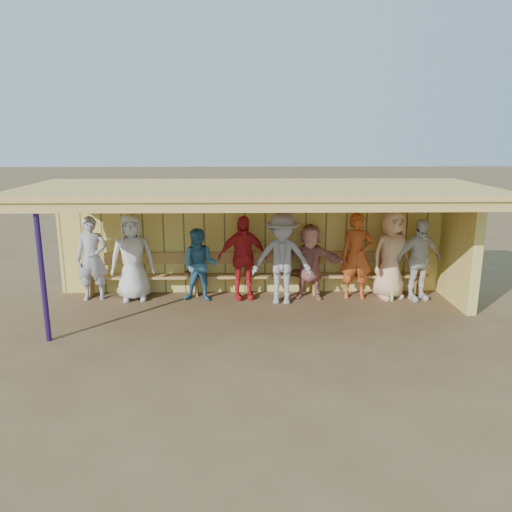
{
  "coord_description": "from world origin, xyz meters",
  "views": [
    {
      "loc": [
        -0.21,
        -9.46,
        3.46
      ],
      "look_at": [
        0.0,
        0.35,
        1.05
      ],
      "focal_mm": 35.0,
      "sensor_mm": 36.0,
      "label": 1
    }
  ],
  "objects_px": {
    "player_f": "(310,262)",
    "player_extra": "(419,260)",
    "player_d": "(243,258)",
    "player_a": "(92,259)",
    "player_b": "(133,257)",
    "player_h": "(391,255)",
    "player_g": "(357,256)",
    "player_e": "(282,259)",
    "bench": "(255,271)",
    "player_c": "(200,265)"
  },
  "relations": [
    {
      "from": "player_f",
      "to": "player_extra",
      "type": "xyz_separation_m",
      "value": [
        2.29,
        -0.14,
        0.06
      ]
    },
    {
      "from": "player_d",
      "to": "player_extra",
      "type": "height_order",
      "value": "player_d"
    },
    {
      "from": "player_a",
      "to": "player_b",
      "type": "bearing_deg",
      "value": -8.43
    },
    {
      "from": "player_d",
      "to": "player_h",
      "type": "relative_size",
      "value": 0.95
    },
    {
      "from": "player_d",
      "to": "player_h",
      "type": "xyz_separation_m",
      "value": [
        3.18,
        0.0,
        0.05
      ]
    },
    {
      "from": "player_b",
      "to": "player_h",
      "type": "distance_m",
      "value": 5.5
    },
    {
      "from": "player_g",
      "to": "player_extra",
      "type": "height_order",
      "value": "player_g"
    },
    {
      "from": "player_b",
      "to": "player_g",
      "type": "relative_size",
      "value": 1.01
    },
    {
      "from": "player_e",
      "to": "bench",
      "type": "height_order",
      "value": "player_e"
    },
    {
      "from": "player_g",
      "to": "bench",
      "type": "xyz_separation_m",
      "value": [
        -2.16,
        0.31,
        -0.4
      ]
    },
    {
      "from": "player_c",
      "to": "player_g",
      "type": "bearing_deg",
      "value": 8.61
    },
    {
      "from": "player_g",
      "to": "player_h",
      "type": "distance_m",
      "value": 0.74
    },
    {
      "from": "player_d",
      "to": "player_e",
      "type": "relative_size",
      "value": 0.94
    },
    {
      "from": "player_b",
      "to": "player_g",
      "type": "height_order",
      "value": "player_b"
    },
    {
      "from": "player_a",
      "to": "bench",
      "type": "distance_m",
      "value": 3.49
    },
    {
      "from": "player_a",
      "to": "player_g",
      "type": "distance_m",
      "value": 5.61
    },
    {
      "from": "player_extra",
      "to": "player_e",
      "type": "bearing_deg",
      "value": 169.22
    },
    {
      "from": "player_b",
      "to": "player_e",
      "type": "distance_m",
      "value": 3.15
    },
    {
      "from": "player_e",
      "to": "player_b",
      "type": "bearing_deg",
      "value": -179.02
    },
    {
      "from": "player_c",
      "to": "bench",
      "type": "height_order",
      "value": "player_c"
    },
    {
      "from": "player_c",
      "to": "player_e",
      "type": "bearing_deg",
      "value": 0.29
    },
    {
      "from": "player_c",
      "to": "player_d",
      "type": "xyz_separation_m",
      "value": [
        0.9,
        0.13,
        0.13
      ]
    },
    {
      "from": "player_f",
      "to": "player_h",
      "type": "bearing_deg",
      "value": 10.57
    },
    {
      "from": "player_d",
      "to": "player_c",
      "type": "bearing_deg",
      "value": 177.55
    },
    {
      "from": "player_f",
      "to": "bench",
      "type": "height_order",
      "value": "player_f"
    },
    {
      "from": "player_h",
      "to": "player_e",
      "type": "bearing_deg",
      "value": 167.3
    },
    {
      "from": "player_h",
      "to": "player_extra",
      "type": "bearing_deg",
      "value": -34.59
    },
    {
      "from": "player_h",
      "to": "bench",
      "type": "xyz_separation_m",
      "value": [
        -2.9,
        0.31,
        -0.43
      ]
    },
    {
      "from": "player_h",
      "to": "bench",
      "type": "bearing_deg",
      "value": 153.73
    },
    {
      "from": "player_g",
      "to": "player_extra",
      "type": "relative_size",
      "value": 1.06
    },
    {
      "from": "player_g",
      "to": "bench",
      "type": "bearing_deg",
      "value": 176.91
    },
    {
      "from": "player_a",
      "to": "player_c",
      "type": "height_order",
      "value": "player_a"
    },
    {
      "from": "player_b",
      "to": "player_d",
      "type": "xyz_separation_m",
      "value": [
        2.32,
        0.02,
        -0.03
      ]
    },
    {
      "from": "player_a",
      "to": "player_e",
      "type": "bearing_deg",
      "value": -11.71
    },
    {
      "from": "player_e",
      "to": "player_f",
      "type": "distance_m",
      "value": 0.71
    },
    {
      "from": "player_a",
      "to": "player_d",
      "type": "height_order",
      "value": "player_d"
    },
    {
      "from": "player_extra",
      "to": "player_g",
      "type": "bearing_deg",
      "value": 159.61
    },
    {
      "from": "player_a",
      "to": "player_e",
      "type": "xyz_separation_m",
      "value": [
        3.99,
        -0.31,
        0.06
      ]
    },
    {
      "from": "player_d",
      "to": "bench",
      "type": "distance_m",
      "value": 0.56
    },
    {
      "from": "player_d",
      "to": "bench",
      "type": "bearing_deg",
      "value": 37.39
    },
    {
      "from": "player_c",
      "to": "player_d",
      "type": "height_order",
      "value": "player_d"
    },
    {
      "from": "player_e",
      "to": "player_a",
      "type": "bearing_deg",
      "value": -178.13
    },
    {
      "from": "player_b",
      "to": "player_a",
      "type": "bearing_deg",
      "value": 168.65
    },
    {
      "from": "player_b",
      "to": "player_c",
      "type": "xyz_separation_m",
      "value": [
        1.42,
        -0.11,
        -0.16
      ]
    },
    {
      "from": "bench",
      "to": "player_d",
      "type": "bearing_deg",
      "value": -131.95
    },
    {
      "from": "bench",
      "to": "player_c",
      "type": "bearing_deg",
      "value": -159.69
    },
    {
      "from": "player_f",
      "to": "player_d",
      "type": "bearing_deg",
      "value": -169.43
    },
    {
      "from": "player_e",
      "to": "player_extra",
      "type": "bearing_deg",
      "value": 9.76
    },
    {
      "from": "bench",
      "to": "player_g",
      "type": "bearing_deg",
      "value": -8.05
    },
    {
      "from": "player_d",
      "to": "player_h",
      "type": "distance_m",
      "value": 3.18
    }
  ]
}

